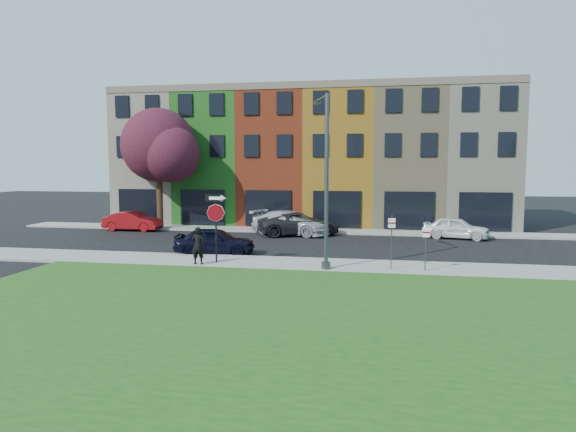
% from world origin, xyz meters
% --- Properties ---
extents(ground, '(120.00, 120.00, 0.00)m').
position_xyz_m(ground, '(0.00, 0.00, 0.00)').
color(ground, black).
rests_on(ground, ground).
extents(sidewalk_near, '(40.00, 3.00, 0.12)m').
position_xyz_m(sidewalk_near, '(2.00, 3.00, 0.06)').
color(sidewalk_near, gray).
rests_on(sidewalk_near, ground).
extents(sidewalk_far, '(40.00, 2.40, 0.12)m').
position_xyz_m(sidewalk_far, '(-3.00, 15.00, 0.06)').
color(sidewalk_far, gray).
rests_on(sidewalk_far, ground).
extents(grass_park, '(40.00, 16.00, 0.10)m').
position_xyz_m(grass_park, '(8.00, -6.00, 0.05)').
color(grass_park, '#194915').
rests_on(grass_park, ground).
extents(rowhouse_block, '(30.00, 10.12, 10.00)m').
position_xyz_m(rowhouse_block, '(-2.50, 21.18, 4.99)').
color(rowhouse_block, beige).
rests_on(rowhouse_block, ground).
extents(stop_sign, '(1.05, 0.14, 3.16)m').
position_xyz_m(stop_sign, '(-4.47, 2.55, 2.37)').
color(stop_sign, black).
rests_on(stop_sign, sidewalk_near).
extents(man, '(0.68, 0.49, 1.72)m').
position_xyz_m(man, '(-5.12, 1.90, 0.98)').
color(man, black).
rests_on(man, sidewalk_near).
extents(sedan_near, '(2.50, 4.47, 1.41)m').
position_xyz_m(sedan_near, '(-5.41, 5.16, 0.70)').
color(sedan_near, black).
rests_on(sedan_near, ground).
extents(parked_car_red, '(1.45, 4.08, 1.34)m').
position_xyz_m(parked_car_red, '(-14.16, 13.27, 0.67)').
color(parked_car_red, maroon).
rests_on(parked_car_red, ground).
extents(parked_car_silver, '(5.62, 6.84, 1.58)m').
position_xyz_m(parked_car_silver, '(-2.82, 13.27, 0.79)').
color(parked_car_silver, '#B0B0B5').
rests_on(parked_car_silver, ground).
extents(parked_car_dark, '(6.42, 7.25, 1.51)m').
position_xyz_m(parked_car_dark, '(-2.23, 13.17, 0.76)').
color(parked_car_dark, black).
rests_on(parked_car_dark, ground).
extents(parked_car_white, '(3.49, 4.77, 1.37)m').
position_xyz_m(parked_car_white, '(7.77, 13.29, 0.68)').
color(parked_car_white, white).
rests_on(parked_car_white, ground).
extents(street_lamp, '(1.08, 2.49, 7.55)m').
position_xyz_m(street_lamp, '(0.68, 2.11, 3.93)').
color(street_lamp, '#434648').
rests_on(street_lamp, sidewalk_near).
extents(parking_sign_a, '(0.31, 0.13, 2.35)m').
position_xyz_m(parking_sign_a, '(3.55, 2.36, 1.58)').
color(parking_sign_a, '#434648').
rests_on(parking_sign_a, sidewalk_near).
extents(parking_sign_b, '(0.32, 0.08, 1.95)m').
position_xyz_m(parking_sign_b, '(4.98, 2.19, 1.36)').
color(parking_sign_b, '#434648').
rests_on(parking_sign_b, sidewalk_near).
extents(tree_purple, '(6.30, 5.51, 8.54)m').
position_xyz_m(tree_purple, '(-12.52, 14.53, 5.89)').
color(tree_purple, black).
rests_on(tree_purple, sidewalk_far).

